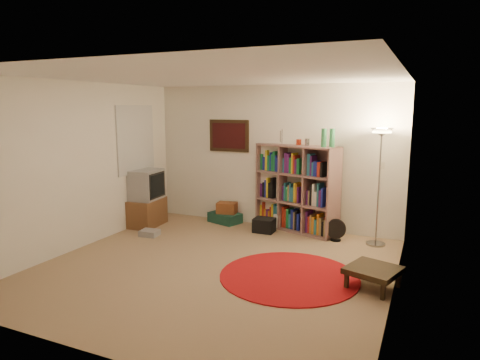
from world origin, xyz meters
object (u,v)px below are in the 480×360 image
at_px(side_table, 373,271).
at_px(bookshelf, 296,189).
at_px(floor_fan, 336,230).
at_px(floor_lamp, 381,148).
at_px(tv_stand, 146,199).
at_px(suitcase, 225,218).

bearing_deg(side_table, bookshelf, 128.19).
height_order(bookshelf, floor_fan, bookshelf).
bearing_deg(bookshelf, side_table, -33.60).
xyz_separation_m(floor_lamp, tv_stand, (-3.93, -0.54, -1.01)).
bearing_deg(floor_lamp, bookshelf, 168.30).
distance_m(floor_lamp, suitcase, 3.07).
bearing_deg(suitcase, floor_fan, 10.35).
relative_size(tv_stand, suitcase, 1.56).
height_order(bookshelf, floor_lamp, floor_lamp).
relative_size(floor_fan, side_table, 0.51).
distance_m(floor_lamp, side_table, 2.13).
distance_m(bookshelf, suitcase, 1.47).
height_order(tv_stand, side_table, tv_stand).
bearing_deg(bookshelf, tv_stand, -143.64).
height_order(floor_fan, tv_stand, tv_stand).
distance_m(floor_lamp, floor_fan, 1.46).
bearing_deg(bookshelf, floor_fan, -5.99).
relative_size(floor_lamp, side_table, 2.59).
xyz_separation_m(floor_fan, side_table, (0.77, -1.63, 0.03)).
bearing_deg(suitcase, bookshelf, 21.13).
height_order(floor_lamp, suitcase, floor_lamp).
relative_size(suitcase, side_table, 0.93).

